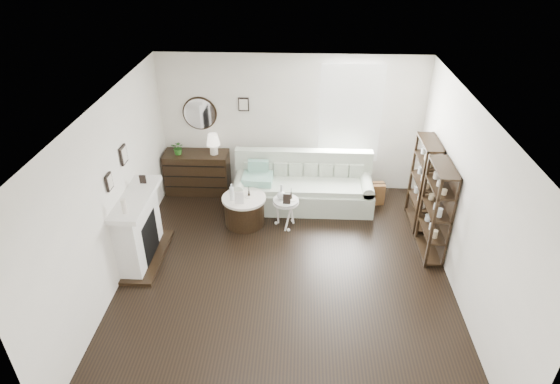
# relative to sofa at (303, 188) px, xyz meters

# --- Properties ---
(room) EXTENTS (5.50, 5.50, 5.50)m
(room) POSITION_rel_sofa_xyz_m (0.48, 0.62, 1.26)
(room) COLOR black
(room) RESTS_ON ground
(fireplace) EXTENTS (0.50, 1.40, 1.84)m
(fireplace) POSITION_rel_sofa_xyz_m (-2.57, -1.78, 0.21)
(fireplace) COLOR white
(fireplace) RESTS_ON ground
(shelf_unit_far) EXTENTS (0.30, 0.80, 1.60)m
(shelf_unit_far) POSITION_rel_sofa_xyz_m (2.08, -0.53, 0.47)
(shelf_unit_far) COLOR black
(shelf_unit_far) RESTS_ON ground
(shelf_unit_near) EXTENTS (0.30, 0.80, 1.60)m
(shelf_unit_near) POSITION_rel_sofa_xyz_m (2.08, -1.43, 0.47)
(shelf_unit_near) COLOR black
(shelf_unit_near) RESTS_ON ground
(sofa) EXTENTS (2.59, 0.90, 1.01)m
(sofa) POSITION_rel_sofa_xyz_m (0.00, 0.00, 0.00)
(sofa) COLOR #B4BFAB
(sofa) RESTS_ON ground
(quilt) EXTENTS (0.56, 0.47, 0.14)m
(quilt) POSITION_rel_sofa_xyz_m (-0.85, -0.13, 0.25)
(quilt) COLOR #279074
(quilt) RESTS_ON sofa
(suitcase) EXTENTS (0.65, 0.27, 0.42)m
(suitcase) POSITION_rel_sofa_xyz_m (1.24, 0.07, -0.12)
(suitcase) COLOR brown
(suitcase) RESTS_ON ground
(dresser) EXTENTS (1.25, 0.53, 0.83)m
(dresser) POSITION_rel_sofa_xyz_m (-2.09, 0.39, 0.08)
(dresser) COLOR black
(dresser) RESTS_ON ground
(table_lamp) EXTENTS (0.33, 0.33, 0.41)m
(table_lamp) POSITION_rel_sofa_xyz_m (-1.73, 0.39, 0.70)
(table_lamp) COLOR beige
(table_lamp) RESTS_ON dresser
(potted_plant) EXTENTS (0.27, 0.24, 0.28)m
(potted_plant) POSITION_rel_sofa_xyz_m (-2.40, 0.34, 0.64)
(potted_plant) COLOR #1E5017
(potted_plant) RESTS_ON dresser
(drum_table) EXTENTS (0.78, 0.78, 0.54)m
(drum_table) POSITION_rel_sofa_xyz_m (-1.04, -0.72, -0.06)
(drum_table) COLOR black
(drum_table) RESTS_ON ground
(pedestal_table) EXTENTS (0.46, 0.46, 0.55)m
(pedestal_table) POSITION_rel_sofa_xyz_m (-0.30, -0.78, 0.17)
(pedestal_table) COLOR silver
(pedestal_table) RESTS_ON ground
(eiffel_drum) EXTENTS (0.10, 0.10, 0.17)m
(eiffel_drum) POSITION_rel_sofa_xyz_m (-0.95, -0.66, 0.29)
(eiffel_drum) COLOR black
(eiffel_drum) RESTS_ON drum_table
(bottle_drum) EXTENTS (0.07, 0.07, 0.31)m
(bottle_drum) POSITION_rel_sofa_xyz_m (-1.23, -0.80, 0.36)
(bottle_drum) COLOR silver
(bottle_drum) RESTS_ON drum_table
(card_frame_drum) EXTENTS (0.16, 0.06, 0.21)m
(card_frame_drum) POSITION_rel_sofa_xyz_m (-1.09, -0.91, 0.31)
(card_frame_drum) COLOR silver
(card_frame_drum) RESTS_ON drum_table
(eiffel_ped) EXTENTS (0.12, 0.12, 0.19)m
(eiffel_ped) POSITION_rel_sofa_xyz_m (-0.21, -0.75, 0.31)
(eiffel_ped) COLOR black
(eiffel_ped) RESTS_ON pedestal_table
(flask_ped) EXTENTS (0.16, 0.16, 0.29)m
(flask_ped) POSITION_rel_sofa_xyz_m (-0.38, -0.76, 0.36)
(flask_ped) COLOR silver
(flask_ped) RESTS_ON pedestal_table
(card_frame_ped) EXTENTS (0.13, 0.06, 0.17)m
(card_frame_ped) POSITION_rel_sofa_xyz_m (-0.28, -0.90, 0.30)
(card_frame_ped) COLOR black
(card_frame_ped) RESTS_ON pedestal_table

